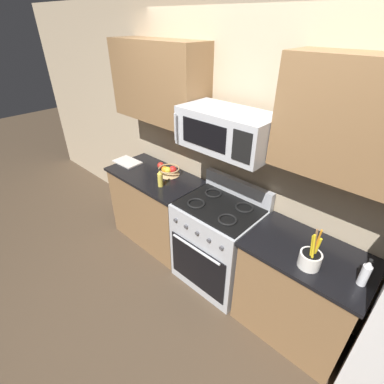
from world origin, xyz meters
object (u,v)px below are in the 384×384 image
(fruit_basket, at_px, (169,171))
(cutting_board, at_px, (127,162))
(range_oven, at_px, (218,243))
(bottle_vinegar, at_px, (365,273))
(microwave, at_px, (227,130))
(utensil_crock, at_px, (310,259))
(bottle_oil, at_px, (160,178))
(apple_loose, at_px, (161,165))

(fruit_basket, relative_size, cutting_board, 0.73)
(range_oven, relative_size, bottle_vinegar, 5.01)
(bottle_vinegar, bearing_deg, cutting_board, 179.28)
(range_oven, height_order, microwave, microwave)
(cutting_board, bearing_deg, utensil_crock, -2.92)
(fruit_basket, bearing_deg, range_oven, -7.86)
(fruit_basket, xyz_separation_m, bottle_oil, (0.12, -0.23, 0.04))
(range_oven, bearing_deg, fruit_basket, 172.14)
(microwave, height_order, bottle_vinegar, microwave)
(bottle_oil, bearing_deg, range_oven, 9.70)
(bottle_oil, bearing_deg, bottle_vinegar, 1.91)
(utensil_crock, relative_size, bottle_oil, 1.68)
(microwave, xyz_separation_m, utensil_crock, (0.91, -0.17, -0.66))
(utensil_crock, distance_m, cutting_board, 2.33)
(range_oven, distance_m, microwave, 1.17)
(range_oven, height_order, cutting_board, range_oven)
(microwave, xyz_separation_m, apple_loose, (-1.00, 0.13, -0.69))
(utensil_crock, xyz_separation_m, bottle_vinegar, (0.32, 0.09, 0.03))
(microwave, xyz_separation_m, fruit_basket, (-0.82, 0.09, -0.68))
(utensil_crock, xyz_separation_m, cutting_board, (-2.33, 0.12, -0.06))
(apple_loose, bearing_deg, utensil_crock, -8.67)
(bottle_oil, bearing_deg, microwave, 11.76)
(fruit_basket, distance_m, bottle_oil, 0.26)
(apple_loose, xyz_separation_m, bottle_vinegar, (2.23, -0.21, 0.06))
(range_oven, height_order, utensil_crock, utensil_crock)
(fruit_basket, relative_size, apple_loose, 3.03)
(bottle_vinegar, bearing_deg, bottle_oil, -178.09)
(utensil_crock, distance_m, fruit_basket, 1.74)
(range_oven, xyz_separation_m, bottle_vinegar, (1.23, -0.05, 0.54))
(bottle_vinegar, bearing_deg, apple_loose, 174.73)
(apple_loose, bearing_deg, bottle_vinegar, -5.27)
(fruit_basket, height_order, apple_loose, fruit_basket)
(range_oven, bearing_deg, microwave, 90.01)
(microwave, xyz_separation_m, bottle_vinegar, (1.23, -0.08, -0.63))
(cutting_board, bearing_deg, microwave, 1.92)
(range_oven, xyz_separation_m, fruit_basket, (-0.82, 0.11, 0.49))
(range_oven, xyz_separation_m, cutting_board, (-1.42, -0.02, 0.44))
(range_oven, height_order, bottle_vinegar, bottle_vinegar)
(range_oven, distance_m, bottle_oil, 0.88)
(range_oven, height_order, fruit_basket, range_oven)
(fruit_basket, bearing_deg, bottle_oil, -62.71)
(apple_loose, height_order, cutting_board, apple_loose)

